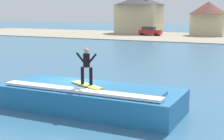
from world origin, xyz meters
The scene contains 8 objects.
ground_plane centered at (0.00, 0.00, 0.00)m, with size 260.00×260.00×0.00m, color #326081.
wave_crest centered at (1.50, -0.98, 0.60)m, with size 9.02×3.50×1.28m.
surfboard centered at (1.48, -1.28, 1.31)m, with size 2.11×1.36×0.06m.
surfer centered at (1.49, -1.26, 2.33)m, with size 1.13×0.32×1.77m.
shoreline_bank centered at (0.00, 49.35, 0.06)m, with size 120.00×24.40×0.11m.
car_near_shore centered at (-13.10, 49.48, 0.95)m, with size 4.52×2.04×1.86m.
house_with_chimney centered at (-18.10, 56.40, 4.77)m, with size 11.46×11.46×8.74m.
house_small_cottage centered at (-2.81, 55.30, 4.04)m, with size 7.85×7.85×6.86m.
Camera 1 is at (9.45, -15.01, 4.78)m, focal length 53.97 mm.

